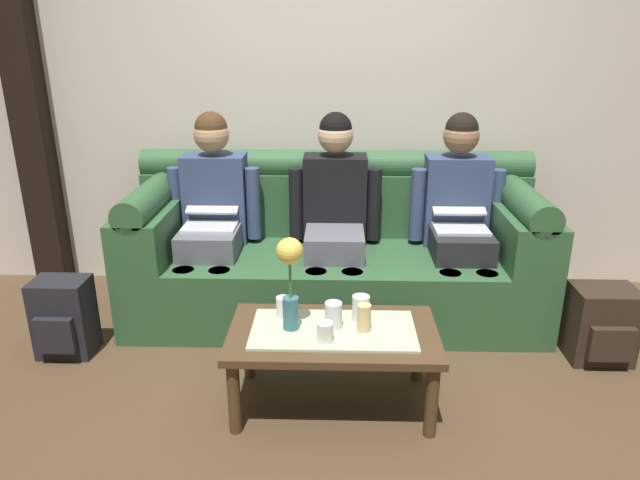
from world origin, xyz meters
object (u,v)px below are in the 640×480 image
(backpack_right, at_px, (601,325))
(backpack_left, at_px, (64,318))
(cup_near_right, at_px, (364,318))
(cup_near_left, at_px, (361,308))
(couch, at_px, (334,254))
(person_left, at_px, (213,208))
(cup_far_left, at_px, (325,332))
(person_right, at_px, (458,210))
(cup_far_center, at_px, (283,307))
(cup_far_right, at_px, (334,315))
(flower_vase, at_px, (290,272))
(person_middle, at_px, (335,209))
(coffee_table, at_px, (333,340))

(backpack_right, height_order, backpack_left, backpack_left)
(backpack_left, bearing_deg, cup_near_right, -14.94)
(cup_near_left, relative_size, cup_near_right, 0.95)
(couch, height_order, cup_near_right, couch)
(person_left, relative_size, backpack_left, 2.85)
(cup_far_left, bearing_deg, person_right, 55.16)
(couch, bearing_deg, cup_far_center, -104.86)
(cup_near_left, height_order, cup_near_right, cup_near_right)
(cup_near_left, bearing_deg, cup_far_left, -128.02)
(cup_far_left, bearing_deg, cup_far_right, 74.06)
(backpack_right, bearing_deg, backpack_left, -179.41)
(cup_near_right, relative_size, cup_far_right, 1.03)
(person_left, xyz_separation_m, cup_far_center, (0.50, -0.88, -0.21))
(cup_far_left, bearing_deg, couch, 88.20)
(flower_vase, bearing_deg, cup_far_center, 111.58)
(person_left, relative_size, flower_vase, 2.82)
(backpack_right, bearing_deg, couch, 158.63)
(person_middle, relative_size, backpack_right, 3.02)
(person_left, distance_m, backpack_right, 2.27)
(person_middle, distance_m, cup_far_left, 1.13)
(couch, bearing_deg, flower_vase, -100.84)
(cup_far_center, distance_m, backpack_left, 1.27)
(person_left, height_order, backpack_left, person_left)
(couch, distance_m, cup_far_left, 1.11)
(coffee_table, xyz_separation_m, cup_far_center, (-0.23, 0.11, 0.11))
(couch, relative_size, person_middle, 2.00)
(cup_near_left, bearing_deg, coffee_table, -144.10)
(cup_near_left, relative_size, backpack_right, 0.29)
(cup_far_center, bearing_deg, cup_near_right, -18.06)
(cup_far_center, xyz_separation_m, backpack_left, (-1.21, 0.30, -0.23))
(couch, distance_m, cup_near_right, 1.02)
(person_middle, relative_size, cup_near_left, 10.26)
(person_left, bearing_deg, cup_near_right, -48.99)
(person_right, xyz_separation_m, flower_vase, (-0.93, -0.99, 0.01))
(person_left, bearing_deg, cup_far_left, -57.67)
(flower_vase, distance_m, cup_near_right, 0.39)
(cup_near_left, bearing_deg, person_middle, 97.98)
(couch, height_order, person_left, person_left)
(cup_far_right, bearing_deg, cup_near_right, -9.93)
(cup_near_right, bearing_deg, cup_far_left, -148.63)
(cup_far_center, relative_size, backpack_right, 0.25)
(backpack_left, bearing_deg, cup_near_left, -11.53)
(cup_far_center, relative_size, cup_far_right, 0.81)
(person_left, height_order, person_right, same)
(cup_far_left, relative_size, backpack_left, 0.21)
(person_right, relative_size, cup_near_right, 9.72)
(couch, xyz_separation_m, person_left, (-0.74, -0.00, 0.29))
(coffee_table, xyz_separation_m, flower_vase, (-0.19, -0.00, 0.33))
(coffee_table, bearing_deg, cup_far_left, -106.93)
(couch, distance_m, person_middle, 0.29)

